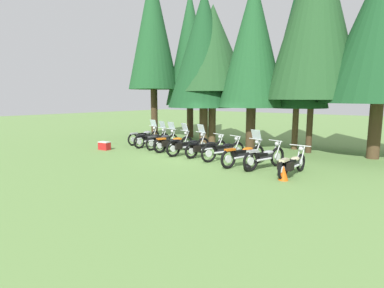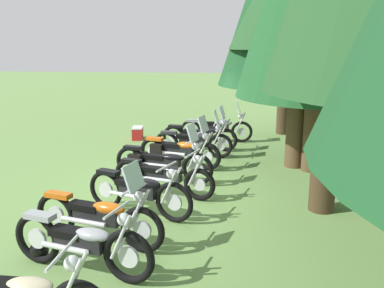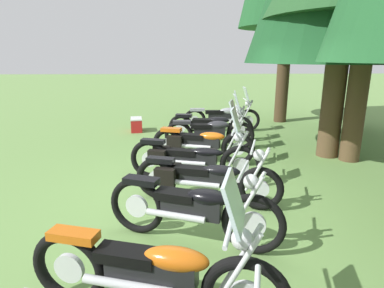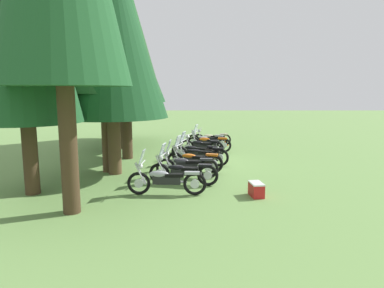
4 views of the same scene
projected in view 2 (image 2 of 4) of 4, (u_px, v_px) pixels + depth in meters
ground_plane at (163, 188)px, 9.03m from camera, size 80.00×80.00×0.00m
motorcycle_0 at (217, 127)px, 13.28m from camera, size 0.63×2.35×1.35m
motorcycle_1 at (200, 135)px, 12.25m from camera, size 0.73×2.30×1.36m
motorcycle_2 at (194, 141)px, 11.42m from camera, size 0.74×2.22×1.36m
motorcycle_3 at (178, 150)px, 10.49m from camera, size 0.97×2.19×1.37m
motorcycle_4 at (161, 161)px, 9.41m from camera, size 0.95×2.38×1.38m
motorcycle_5 at (160, 175)px, 8.53m from camera, size 0.99×2.24×0.99m
motorcycle_6 at (139, 191)px, 7.48m from camera, size 0.97×2.11×1.03m
motorcycle_7 at (99, 216)px, 6.37m from camera, size 0.87×2.26×1.38m
motorcycle_8 at (81, 242)px, 5.55m from camera, size 0.81×2.17×1.03m
picnic_cooler at (138, 133)px, 13.73m from camera, size 0.64×0.41×0.41m
dropped_helmet at (39, 250)px, 5.99m from camera, size 0.28×0.28×0.28m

